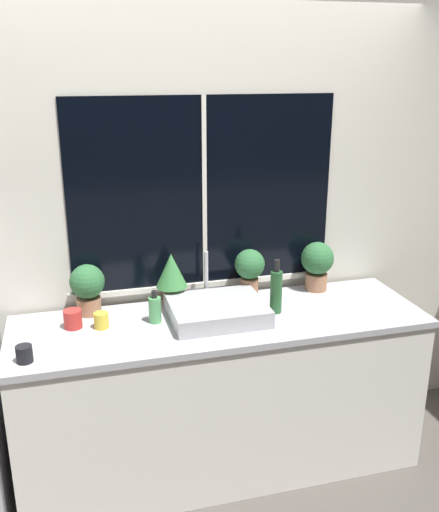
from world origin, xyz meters
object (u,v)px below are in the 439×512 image
at_px(bottle_tall, 276,291).
at_px(mug_black, 24,354).
at_px(soap_bottle, 155,309).
at_px(potted_plant_center_right, 250,269).
at_px(mug_red, 73,319).
at_px(mug_yellow, 101,320).
at_px(sink, 217,310).
at_px(potted_plant_far_left, 88,286).
at_px(potted_plant_far_right, 317,263).
at_px(potted_plant_center_left, 171,274).

height_order(bottle_tall, mug_black, bottle_tall).
bearing_deg(soap_bottle, potted_plant_center_right, 19.10).
xyz_separation_m(bottle_tall, mug_red, (-1.06, 0.09, -0.08)).
bearing_deg(mug_yellow, soap_bottle, -0.47).
xyz_separation_m(sink, mug_black, (-0.96, -0.23, -0.01)).
xyz_separation_m(potted_plant_far_left, potted_plant_far_right, (1.32, 0.00, 0.01)).
relative_size(bottle_tall, mug_red, 3.14).
relative_size(mug_black, mug_yellow, 0.96).
height_order(potted_plant_center_right, soap_bottle, potted_plant_center_right).
relative_size(potted_plant_center_left, potted_plant_far_right, 1.02).
height_order(sink, bottle_tall, bottle_tall).
bearing_deg(sink, potted_plant_center_right, 42.82).
xyz_separation_m(potted_plant_center_left, mug_yellow, (-0.40, -0.20, -0.14)).
distance_m(potted_plant_center_right, potted_plant_far_right, 0.42).
bearing_deg(potted_plant_far_right, potted_plant_center_right, 180.00).
distance_m(bottle_tall, mug_black, 1.30).
bearing_deg(potted_plant_center_left, sink, -50.61).
distance_m(potted_plant_far_left, bottle_tall, 1.00).
xyz_separation_m(mug_red, mug_black, (-0.22, -0.31, -0.01)).
height_order(potted_plant_center_right, potted_plant_far_right, potted_plant_far_right).
bearing_deg(sink, mug_black, -166.67).
bearing_deg(potted_plant_far_left, bottle_tall, -14.23).
height_order(potted_plant_far_right, mug_black, potted_plant_far_right).
height_order(mug_red, mug_yellow, mug_red).
height_order(potted_plant_center_left, soap_bottle, potted_plant_center_left).
distance_m(potted_plant_center_right, mug_yellow, 0.89).
height_order(potted_plant_far_left, potted_plant_center_right, potted_plant_center_right).
height_order(potted_plant_center_right, mug_black, potted_plant_center_right).
bearing_deg(potted_plant_center_right, potted_plant_far_left, 180.00).
bearing_deg(mug_red, bottle_tall, -4.84).
relative_size(mug_red, mug_yellow, 1.16).
distance_m(potted_plant_far_left, potted_plant_far_right, 1.32).
distance_m(sink, soap_bottle, 0.33).
height_order(potted_plant_center_left, potted_plant_far_right, potted_plant_center_left).
bearing_deg(mug_black, soap_bottle, 22.59).
bearing_deg(potted_plant_far_right, mug_black, -164.11).
xyz_separation_m(potted_plant_far_right, mug_black, (-1.63, -0.46, -0.13)).
bearing_deg(bottle_tall, soap_bottle, 175.93).
bearing_deg(potted_plant_far_left, potted_plant_far_right, 0.00).
height_order(mug_red, mug_black, mug_red).
relative_size(potted_plant_center_right, mug_red, 2.98).
relative_size(soap_bottle, mug_red, 1.84).
height_order(potted_plant_center_left, mug_black, potted_plant_center_left).
distance_m(sink, bottle_tall, 0.33).
bearing_deg(potted_plant_far_right, potted_plant_center_left, 180.00).
height_order(soap_bottle, bottle_tall, bottle_tall).
height_order(soap_bottle, mug_black, soap_bottle).
bearing_deg(soap_bottle, mug_yellow, 179.53).
bearing_deg(potted_plant_center_left, bottle_tall, -25.36).
bearing_deg(soap_bottle, mug_black, -157.41).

